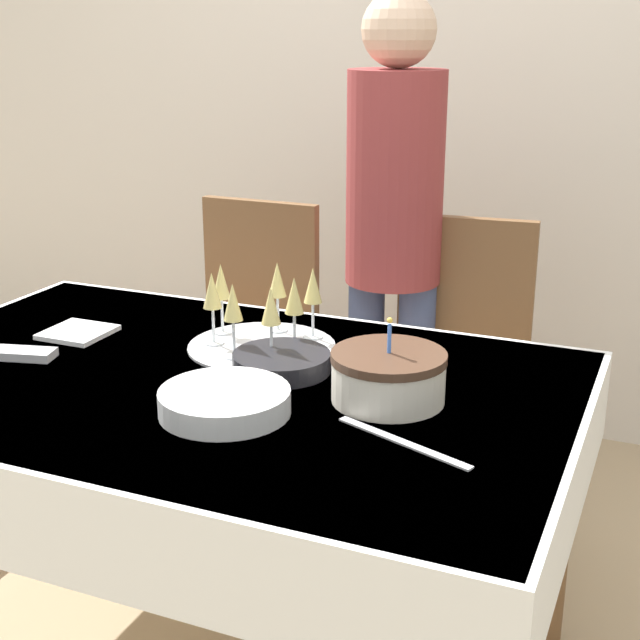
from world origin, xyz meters
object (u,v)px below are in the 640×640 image
object	(u,v)px
dining_chair_far_left	(246,340)
person_standing	(394,221)
plate_stack_main	(225,402)
dining_chair_far_right	(456,371)
birthday_cake	(388,377)
plate_stack_dessert	(282,362)
champagne_tray	(261,314)

from	to	relation	value
dining_chair_far_left	person_standing	world-z (taller)	person_standing
dining_chair_far_left	person_standing	size ratio (longest dim) A/B	0.61
plate_stack_main	person_standing	world-z (taller)	person_standing
dining_chair_far_right	plate_stack_main	xyz separation A→B (m)	(-0.22, -0.98, 0.26)
dining_chair_far_left	birthday_cake	bearing A→B (deg)	-46.89
dining_chair_far_left	dining_chair_far_right	distance (m)	0.69
dining_chair_far_left	person_standing	bearing A→B (deg)	6.19
birthday_cake	dining_chair_far_right	bearing A→B (deg)	94.11
birthday_cake	person_standing	size ratio (longest dim) A/B	0.15
dining_chair_far_right	person_standing	bearing A→B (deg)	166.77
birthday_cake	plate_stack_dessert	xyz separation A→B (m)	(-0.27, 0.06, -0.03)
dining_chair_far_left	champagne_tray	xyz separation A→B (m)	(0.36, -0.61, 0.31)
plate_stack_main	person_standing	distance (m)	1.04
dining_chair_far_right	birthday_cake	xyz separation A→B (m)	(0.06, -0.79, 0.28)
dining_chair_far_left	birthday_cake	size ratio (longest dim) A/B	4.13
birthday_cake	plate_stack_dessert	world-z (taller)	birthday_cake
person_standing	dining_chair_far_right	bearing A→B (deg)	-13.23
dining_chair_far_right	birthday_cake	size ratio (longest dim) A/B	4.13
champagne_tray	plate_stack_main	bearing A→B (deg)	-74.03
dining_chair_far_left	birthday_cake	distance (m)	1.12
birthday_cake	champagne_tray	size ratio (longest dim) A/B	0.67
plate_stack_main	person_standing	xyz separation A→B (m)	(-0.00, 1.03, 0.16)
birthday_cake	plate_stack_dessert	distance (m)	0.28
dining_chair_far_right	plate_stack_main	distance (m)	1.03
champagne_tray	plate_stack_dessert	size ratio (longest dim) A/B	1.62
birthday_cake	person_standing	xyz separation A→B (m)	(-0.27, 0.84, 0.13)
dining_chair_far_right	champagne_tray	bearing A→B (deg)	-117.92
birthday_cake	champagne_tray	world-z (taller)	champagne_tray
birthday_cake	plate_stack_dessert	bearing A→B (deg)	166.87
birthday_cake	plate_stack_main	xyz separation A→B (m)	(-0.27, -0.19, -0.03)
plate_stack_dessert	person_standing	xyz separation A→B (m)	(-0.01, 0.78, 0.17)
dining_chair_far_right	birthday_cake	bearing A→B (deg)	-85.89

